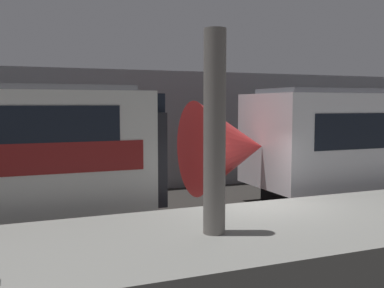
% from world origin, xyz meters
% --- Properties ---
extents(ground_plane, '(120.00, 120.00, 0.00)m').
position_xyz_m(ground_plane, '(0.00, 0.00, 0.00)').
color(ground_plane, '#282623').
extents(platform, '(40.00, 3.75, 0.92)m').
position_xyz_m(platform, '(0.00, -1.88, 0.46)').
color(platform, slate).
rests_on(platform, ground).
extents(station_rear_barrier, '(50.00, 0.15, 4.44)m').
position_xyz_m(station_rear_barrier, '(0.00, 6.92, 2.22)').
color(station_rear_barrier, gray).
rests_on(station_rear_barrier, ground).
extents(support_pillar_near, '(0.39, 0.39, 3.58)m').
position_xyz_m(support_pillar_near, '(-1.94, -2.01, 2.71)').
color(support_pillar_near, slate).
rests_on(support_pillar_near, platform).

